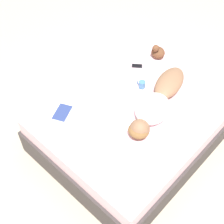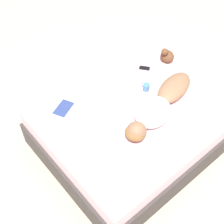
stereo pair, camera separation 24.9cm
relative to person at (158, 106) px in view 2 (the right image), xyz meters
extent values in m
plane|color=#B7A88E|center=(0.16, 0.09, -0.63)|extent=(12.00, 12.00, 0.00)
cube|color=#383333|center=(0.16, 0.09, -0.46)|extent=(1.64, 2.15, 0.33)
cube|color=beige|center=(0.16, 0.09, -0.19)|extent=(1.58, 2.09, 0.20)
ellipsoid|color=brown|center=(0.09, -0.36, -0.02)|extent=(0.41, 0.61, 0.15)
ellipsoid|color=white|center=(-0.03, 0.10, 0.01)|extent=(0.45, 0.52, 0.20)
ellipsoid|color=brown|center=(-0.11, 0.43, 0.01)|extent=(0.25, 0.24, 0.11)
sphere|color=brown|center=(-0.10, 0.40, 0.01)|extent=(0.21, 0.21, 0.21)
cube|color=silver|center=(0.48, 0.64, -0.09)|extent=(0.35, 0.40, 0.01)
cube|color=silver|center=(0.69, 0.74, -0.09)|extent=(0.35, 0.40, 0.01)
cube|color=navy|center=(0.69, 0.74, -0.08)|extent=(0.24, 0.28, 0.00)
cylinder|color=teal|center=(0.32, -0.15, -0.05)|extent=(0.08, 0.08, 0.09)
cylinder|color=black|center=(0.32, -0.15, -0.01)|extent=(0.07, 0.07, 0.01)
torus|color=teal|center=(0.36, -0.15, -0.05)|extent=(0.07, 0.01, 0.07)
cube|color=black|center=(0.60, -0.40, -0.09)|extent=(0.15, 0.13, 0.01)
cube|color=black|center=(0.60, -0.40, -0.08)|extent=(0.12, 0.11, 0.00)
ellipsoid|color=brown|center=(0.52, -0.71, -0.02)|extent=(0.18, 0.16, 0.15)
sphere|color=brown|center=(0.52, -0.64, 0.08)|extent=(0.09, 0.09, 0.09)
camera|label=1|loc=(-1.20, 1.97, 2.43)|focal=50.00mm
camera|label=2|loc=(-1.37, 1.79, 2.43)|focal=50.00mm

